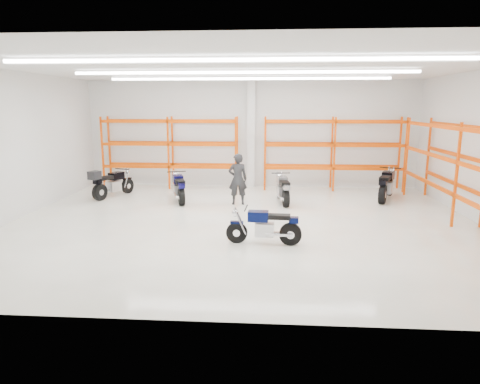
# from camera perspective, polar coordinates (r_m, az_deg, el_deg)

# --- Properties ---
(ground) EXTENTS (14.00, 14.00, 0.00)m
(ground) POSITION_cam_1_polar(r_m,az_deg,el_deg) (12.85, 0.32, -4.13)
(ground) COLOR beige
(ground) RESTS_ON ground
(room_shell) EXTENTS (14.02, 12.02, 4.51)m
(room_shell) POSITION_cam_1_polar(r_m,az_deg,el_deg) (12.40, 0.35, 10.68)
(room_shell) COLOR silver
(room_shell) RESTS_ON ground
(motorcycle_main) EXTENTS (1.92, 0.64, 0.94)m
(motorcycle_main) POSITION_cam_1_polar(r_m,az_deg,el_deg) (10.83, 3.63, -4.72)
(motorcycle_main) COLOR black
(motorcycle_main) RESTS_ON ground
(motorcycle_back_a) EXTENTS (1.13, 2.09, 1.12)m
(motorcycle_back_a) POSITION_cam_1_polar(r_m,az_deg,el_deg) (16.93, -16.92, 1.06)
(motorcycle_back_a) COLOR black
(motorcycle_back_a) RESTS_ON ground
(motorcycle_back_b) EXTENTS (0.93, 2.03, 1.03)m
(motorcycle_back_b) POSITION_cam_1_polar(r_m,az_deg,el_deg) (15.72, -8.15, 0.47)
(motorcycle_back_b) COLOR black
(motorcycle_back_b) RESTS_ON ground
(motorcycle_back_c) EXTENTS (0.69, 2.07, 1.02)m
(motorcycle_back_c) POSITION_cam_1_polar(r_m,az_deg,el_deg) (15.41, 5.75, 0.27)
(motorcycle_back_c) COLOR black
(motorcycle_back_c) RESTS_ON ground
(motorcycle_back_d) EXTENTS (1.15, 2.19, 1.14)m
(motorcycle_back_d) POSITION_cam_1_polar(r_m,az_deg,el_deg) (16.69, 18.92, 0.78)
(motorcycle_back_d) COLOR black
(motorcycle_back_d) RESTS_ON ground
(standing_man) EXTENTS (0.72, 0.54, 1.82)m
(standing_man) POSITION_cam_1_polar(r_m,az_deg,el_deg) (15.04, -0.31, 1.73)
(standing_man) COLOR black
(standing_man) RESTS_ON ground
(structural_column) EXTENTS (0.32, 0.32, 4.50)m
(structural_column) POSITION_cam_1_polar(r_m,az_deg,el_deg) (18.22, 1.50, 7.69)
(structural_column) COLOR white
(structural_column) RESTS_ON ground
(pallet_racking_back_left) EXTENTS (5.67, 0.87, 3.00)m
(pallet_racking_back_left) POSITION_cam_1_polar(r_m,az_deg,el_deg) (18.39, -9.26, 6.12)
(pallet_racking_back_left) COLOR #F94B06
(pallet_racking_back_left) RESTS_ON ground
(pallet_racking_back_right) EXTENTS (5.67, 0.87, 3.00)m
(pallet_racking_back_right) POSITION_cam_1_polar(r_m,az_deg,el_deg) (18.10, 12.32, 5.93)
(pallet_racking_back_right) COLOR #F94B06
(pallet_racking_back_right) RESTS_ON ground
(pallet_racking_side) EXTENTS (0.87, 9.07, 3.00)m
(pallet_racking_side) POSITION_cam_1_polar(r_m,az_deg,el_deg) (13.70, 28.55, 3.20)
(pallet_racking_side) COLOR #F94B06
(pallet_racking_side) RESTS_ON ground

